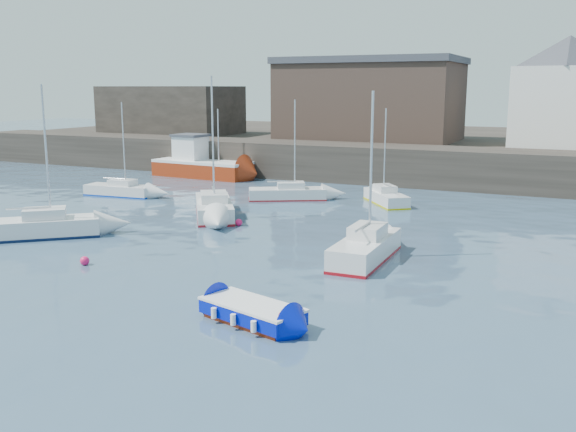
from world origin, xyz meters
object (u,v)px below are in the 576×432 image
at_px(fishing_boat, 201,164).
at_px(sailboat_f, 386,197).
at_px(buoy_far, 239,226).
at_px(blue_dinghy, 252,312).
at_px(sailboat_b, 214,207).
at_px(sailboat_h, 288,193).
at_px(buoy_mid, 353,275).
at_px(sailboat_c, 366,248).
at_px(sailboat_e, 120,190).
at_px(sailboat_a, 40,227).
at_px(buoy_near, 85,265).

bearing_deg(fishing_boat, sailboat_f, -18.14).
bearing_deg(buoy_far, blue_dinghy, -58.87).
relative_size(sailboat_b, sailboat_h, 1.21).
bearing_deg(sailboat_b, buoy_far, -33.07).
bearing_deg(buoy_mid, sailboat_c, 96.71).
height_order(sailboat_f, buoy_far, sailboat_f).
bearing_deg(sailboat_e, buoy_mid, -28.28).
bearing_deg(buoy_mid, sailboat_a, -178.72).
relative_size(sailboat_e, buoy_near, 16.35).
xyz_separation_m(blue_dinghy, sailboat_f, (-2.46, 23.50, 0.06)).
height_order(fishing_boat, buoy_far, fishing_boat).
bearing_deg(sailboat_f, sailboat_h, -168.13).
relative_size(sailboat_a, sailboat_h, 1.14).
distance_m(blue_dinghy, sailboat_f, 23.62).
bearing_deg(fishing_boat, buoy_far, -51.44).
bearing_deg(sailboat_e, sailboat_f, 15.49).
xyz_separation_m(fishing_boat, sailboat_c, (21.95, -20.47, -0.56)).
bearing_deg(sailboat_c, buoy_mid, -83.29).
distance_m(fishing_boat, sailboat_e, 11.18).
bearing_deg(fishing_boat, blue_dinghy, -54.57).
bearing_deg(sailboat_h, buoy_near, -92.82).
bearing_deg(sailboat_f, buoy_near, -110.41).
height_order(sailboat_a, sailboat_f, sailboat_a).
xyz_separation_m(fishing_boat, sailboat_b, (10.40, -14.68, -0.60)).
relative_size(sailboat_c, sailboat_h, 1.10).
height_order(fishing_boat, buoy_near, fishing_boat).
bearing_deg(buoy_near, buoy_mid, 17.46).
bearing_deg(fishing_boat, sailboat_e, -88.31).
relative_size(sailboat_b, buoy_near, 20.48).
distance_m(sailboat_c, sailboat_h, 16.39).
height_order(fishing_boat, sailboat_b, sailboat_b).
distance_m(blue_dinghy, sailboat_e, 27.73).
height_order(sailboat_h, buoy_far, sailboat_h).
distance_m(sailboat_a, buoy_far, 10.52).
height_order(sailboat_f, buoy_mid, sailboat_f).
distance_m(blue_dinghy, buoy_far, 15.35).
height_order(sailboat_c, sailboat_f, sailboat_c).
relative_size(blue_dinghy, sailboat_f, 0.62).
bearing_deg(blue_dinghy, buoy_far, 121.13).
relative_size(sailboat_a, sailboat_f, 1.24).
bearing_deg(blue_dinghy, sailboat_a, 158.47).
distance_m(sailboat_f, sailboat_h, 6.79).
bearing_deg(buoy_mid, sailboat_e, 151.72).
xyz_separation_m(sailboat_b, sailboat_c, (11.55, -5.78, 0.03)).
bearing_deg(buoy_far, buoy_mid, -35.42).
bearing_deg(blue_dinghy, sailboat_e, 138.34).
xyz_separation_m(sailboat_h, buoy_near, (-0.94, -18.98, -0.45)).
height_order(buoy_mid, buoy_far, buoy_far).
bearing_deg(sailboat_b, blue_dinghy, -54.45).
xyz_separation_m(sailboat_b, buoy_mid, (11.84, -8.26, -0.54)).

